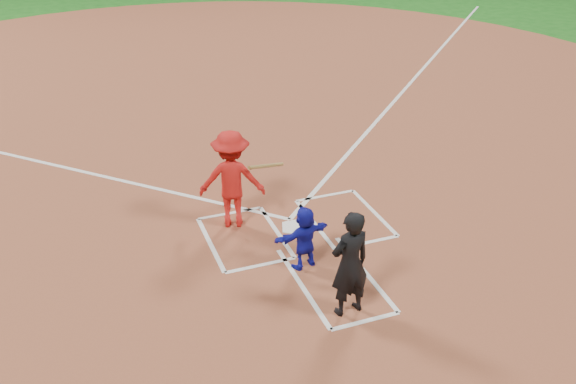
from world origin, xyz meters
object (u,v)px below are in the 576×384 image
object	(u,v)px
umpire	(350,264)
batter_at_plate	(232,179)
catcher	(305,238)
home_plate	(296,227)

from	to	relation	value
umpire	batter_at_plate	xyz separation A→B (m)	(-0.87, 3.03, 0.06)
catcher	batter_at_plate	distance (m)	1.89
home_plate	catcher	distance (m)	1.32
catcher	umpire	distance (m)	1.36
catcher	batter_at_plate	world-z (taller)	batter_at_plate
umpire	batter_at_plate	distance (m)	3.15
home_plate	catcher	bearing A→B (deg)	75.40
home_plate	batter_at_plate	size ratio (longest dim) A/B	0.33
batter_at_plate	catcher	bearing A→B (deg)	-67.53
home_plate	batter_at_plate	distance (m)	1.46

